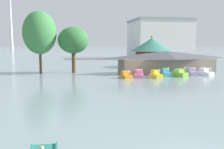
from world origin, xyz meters
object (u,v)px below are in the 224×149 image
object	(u,v)px
pedal_boat_cyan	(165,73)
pedal_boat_lime	(180,74)
pedal_boat_lavender	(192,72)
green_roof_pavilion	(152,51)
shoreline_tree_tall_left	(40,33)
pedal_boat_pink	(139,74)
pedal_boat_white	(205,72)
background_building_block	(159,39)
boathouse	(166,61)
pedal_boat_yellow	(156,75)
shoreline_tree_mid	(73,40)
pedal_boat_orange	(126,75)

from	to	relation	value
pedal_boat_cyan	pedal_boat_lime	xyz separation A→B (m)	(2.34, -1.22, -0.04)
pedal_boat_lavender	green_roof_pavilion	distance (m)	19.79
pedal_boat_cyan	shoreline_tree_tall_left	size ratio (longest dim) A/B	0.23
pedal_boat_pink	pedal_boat_white	distance (m)	13.42
background_building_block	pedal_boat_pink	bearing A→B (deg)	-115.03
pedal_boat_lime	pedal_boat_white	size ratio (longest dim) A/B	0.93
boathouse	green_roof_pavilion	size ratio (longest dim) A/B	1.83
pedal_boat_yellow	green_roof_pavilion	bearing A→B (deg)	151.72
pedal_boat_yellow	pedal_boat_pink	bearing A→B (deg)	-125.50
pedal_boat_yellow	shoreline_tree_mid	bearing A→B (deg)	-138.51
pedal_boat_yellow	shoreline_tree_mid	world-z (taller)	shoreline_tree_mid
pedal_boat_pink	pedal_boat_cyan	world-z (taller)	pedal_boat_cyan
pedal_boat_lavender	boathouse	world-z (taller)	boathouse
pedal_boat_cyan	pedal_boat_lime	world-z (taller)	pedal_boat_lime
pedal_boat_pink	pedal_boat_white	xyz separation A→B (m)	(13.41, 0.51, 0.00)
pedal_boat_lime	shoreline_tree_tall_left	bearing A→B (deg)	-129.43
pedal_boat_orange	pedal_boat_white	size ratio (longest dim) A/B	0.76
pedal_boat_lavender	boathouse	distance (m)	6.27
pedal_boat_yellow	background_building_block	distance (m)	68.17
boathouse	background_building_block	world-z (taller)	background_building_block
pedal_boat_cyan	boathouse	world-z (taller)	boathouse
pedal_boat_white	pedal_boat_orange	bearing A→B (deg)	-104.09
pedal_boat_pink	pedal_boat_lime	size ratio (longest dim) A/B	1.08
shoreline_tree_tall_left	pedal_boat_lime	bearing A→B (deg)	-22.08
shoreline_tree_tall_left	pedal_boat_lavender	bearing A→B (deg)	-18.43
pedal_boat_white	green_roof_pavilion	size ratio (longest dim) A/B	0.30
pedal_boat_orange	pedal_boat_lavender	size ratio (longest dim) A/B	0.98
pedal_boat_pink	pedal_boat_white	world-z (taller)	pedal_boat_white
pedal_boat_lime	pedal_boat_lavender	distance (m)	3.00
pedal_boat_yellow	boathouse	world-z (taller)	boathouse
pedal_boat_yellow	background_building_block	xyz separation A→B (m)	(25.87, 62.58, 7.83)
pedal_boat_white	shoreline_tree_tall_left	world-z (taller)	shoreline_tree_tall_left
boathouse	shoreline_tree_tall_left	size ratio (longest dim) A/B	1.66
pedal_boat_pink	boathouse	bearing A→B (deg)	145.92
pedal_boat_lavender	shoreline_tree_tall_left	size ratio (longest dim) A/B	0.21
pedal_boat_pink	pedal_boat_lime	world-z (taller)	pedal_boat_lime
pedal_boat_yellow	boathouse	bearing A→B (deg)	134.59
pedal_boat_pink	pedal_boat_yellow	xyz separation A→B (m)	(2.74, -1.31, -0.00)
pedal_boat_lavender	pedal_boat_white	bearing A→B (deg)	98.67
boathouse	shoreline_tree_mid	size ratio (longest dim) A/B	2.19
pedal_boat_white	boathouse	size ratio (longest dim) A/B	0.16
green_roof_pavilion	pedal_boat_white	bearing A→B (deg)	-79.18
pedal_boat_cyan	pedal_boat_lime	distance (m)	2.64
green_roof_pavilion	shoreline_tree_tall_left	world-z (taller)	shoreline_tree_tall_left
pedal_boat_lavender	shoreline_tree_mid	distance (m)	24.35
pedal_boat_orange	background_building_block	bearing A→B (deg)	142.67
pedal_boat_lime	pedal_boat_white	xyz separation A→B (m)	(5.70, 1.11, -0.02)
pedal_boat_lavender	shoreline_tree_tall_left	bearing A→B (deg)	-104.25
green_roof_pavilion	shoreline_tree_tall_left	distance (m)	29.46
pedal_boat_orange	shoreline_tree_mid	world-z (taller)	shoreline_tree_mid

